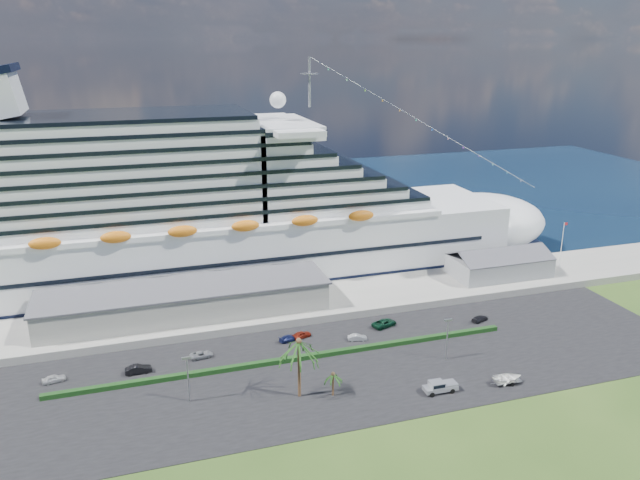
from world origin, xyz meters
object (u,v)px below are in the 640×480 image
object	(u,v)px
cruise_ship	(186,217)
boat_trailer	(508,378)
parked_car_3	(289,338)
pickup_truck	(440,386)

from	to	relation	value
cruise_ship	boat_trailer	xyz separation A→B (m)	(47.47, -67.34, -15.41)
cruise_ship	parked_car_3	xyz separation A→B (m)	(15.09, -39.80, -15.95)
pickup_truck	boat_trailer	distance (m)	12.69
parked_car_3	cruise_ship	bearing A→B (deg)	2.49
pickup_truck	parked_car_3	bearing A→B (deg)	126.90
boat_trailer	pickup_truck	bearing A→B (deg)	174.40
cruise_ship	boat_trailer	distance (m)	83.82
parked_car_3	pickup_truck	world-z (taller)	pickup_truck
parked_car_3	pickup_truck	xyz separation A→B (m)	(19.75, -26.31, 0.54)
parked_car_3	boat_trailer	xyz separation A→B (m)	(32.38, -27.55, 0.54)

